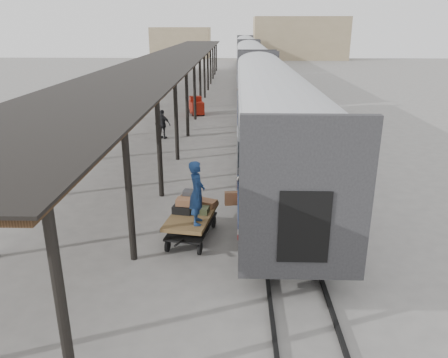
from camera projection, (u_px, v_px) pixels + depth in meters
The scene contains 11 objects.
ground at pixel (187, 229), 14.64m from camera, with size 160.00×160.00×0.00m, color slate.
train at pixel (252, 63), 45.50m from camera, with size 3.45×76.01×4.01m.
canopy at pixel (176, 56), 36.01m from camera, with size 4.90×64.30×4.15m.
rails at pixel (251, 88), 46.57m from camera, with size 1.54×150.00×0.12m.
building_far at pixel (299, 38), 86.44m from camera, with size 18.00×10.00×8.00m, color tan.
building_left at pixel (181, 42), 91.16m from camera, with size 12.00×8.00×6.00m, color tan.
baggage_cart at pixel (192, 220), 13.79m from camera, with size 1.64×2.58×0.86m.
suitcase_stack at pixel (192, 203), 13.99m from camera, with size 1.42×1.11×0.59m.
luggage_tug at pixel (196, 107), 33.12m from camera, with size 1.29×1.70×1.33m.
porter at pixel (197, 193), 12.77m from camera, with size 0.71×0.46×1.94m, color navy.
pedestrian at pixel (163, 124), 26.00m from camera, with size 1.02×0.42×1.74m, color black.
Camera 1 is at (1.60, -13.20, 6.48)m, focal length 35.00 mm.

